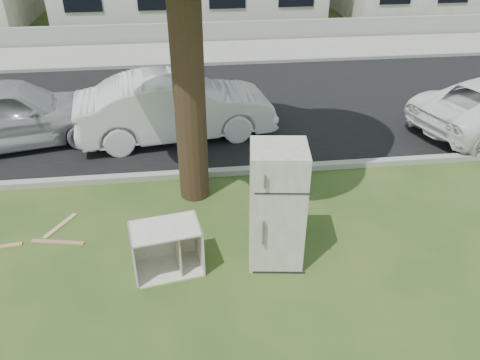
{
  "coord_description": "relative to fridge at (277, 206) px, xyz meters",
  "views": [
    {
      "loc": [
        -0.45,
        -5.65,
        4.85
      ],
      "look_at": [
        0.31,
        0.6,
        0.99
      ],
      "focal_mm": 35.0,
      "sensor_mm": 36.0,
      "label": 1
    }
  ],
  "objects": [
    {
      "name": "ground",
      "position": [
        -0.76,
        0.16,
        -0.96
      ],
      "size": [
        120.0,
        120.0,
        0.0
      ],
      "primitive_type": "plane",
      "color": "#284518"
    },
    {
      "name": "road",
      "position": [
        -0.76,
        6.16,
        -0.96
      ],
      "size": [
        120.0,
        7.0,
        0.01
      ],
      "primitive_type": "cube",
      "color": "black",
      "rests_on": "ground"
    },
    {
      "name": "kerb_near",
      "position": [
        -0.76,
        2.61,
        -0.96
      ],
      "size": [
        120.0,
        0.18,
        0.12
      ],
      "primitive_type": "cube",
      "color": "gray",
      "rests_on": "ground"
    },
    {
      "name": "kerb_far",
      "position": [
        -0.76,
        9.71,
        -0.96
      ],
      "size": [
        120.0,
        0.18,
        0.12
      ],
      "primitive_type": "cube",
      "color": "gray",
      "rests_on": "ground"
    },
    {
      "name": "sidewalk",
      "position": [
        -0.76,
        11.16,
        -0.96
      ],
      "size": [
        120.0,
        2.8,
        0.01
      ],
      "primitive_type": "cube",
      "color": "gray",
      "rests_on": "ground"
    },
    {
      "name": "low_wall",
      "position": [
        -0.76,
        12.76,
        -0.61
      ],
      "size": [
        120.0,
        0.15,
        0.7
      ],
      "primitive_type": "cube",
      "color": "gray",
      "rests_on": "ground"
    },
    {
      "name": "fridge",
      "position": [
        0.0,
        0.0,
        0.0
      ],
      "size": [
        0.88,
        0.83,
        1.93
      ],
      "primitive_type": "cube",
      "rotation": [
        0.0,
        0.0,
        -0.13
      ],
      "color": "#B7B2A5",
      "rests_on": "ground"
    },
    {
      "name": "cabinet",
      "position": [
        -1.64,
        -0.08,
        -0.57
      ],
      "size": [
        1.09,
        0.78,
        0.78
      ],
      "primitive_type": "cube",
      "rotation": [
        0.0,
        0.0,
        0.16
      ],
      "color": "silver",
      "rests_on": "ground"
    },
    {
      "name": "plank_b",
      "position": [
        -3.44,
        0.77,
        -0.95
      ],
      "size": [
        0.88,
        0.26,
        0.02
      ],
      "primitive_type": "cube",
      "rotation": [
        0.0,
        0.0,
        -0.2
      ],
      "color": "#9B7251",
      "rests_on": "ground"
    },
    {
      "name": "plank_c",
      "position": [
        -3.49,
        1.22,
        -0.95
      ],
      "size": [
        0.46,
        0.69,
        0.02
      ],
      "primitive_type": "cube",
      "rotation": [
        0.0,
        0.0,
        1.02
      ],
      "color": "tan",
      "rests_on": "ground"
    },
    {
      "name": "car_center",
      "position": [
        -1.46,
        4.5,
        -0.23
      ],
      "size": [
        4.61,
        2.16,
        1.46
      ],
      "primitive_type": "imported",
      "rotation": [
        0.0,
        0.0,
        1.71
      ],
      "color": "silver",
      "rests_on": "ground"
    },
    {
      "name": "car_left",
      "position": [
        -5.09,
        4.56,
        -0.22
      ],
      "size": [
        4.64,
        2.63,
        1.49
      ],
      "primitive_type": "imported",
      "rotation": [
        0.0,
        0.0,
        1.78
      ],
      "color": "#A4A5AB",
      "rests_on": "ground"
    }
  ]
}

